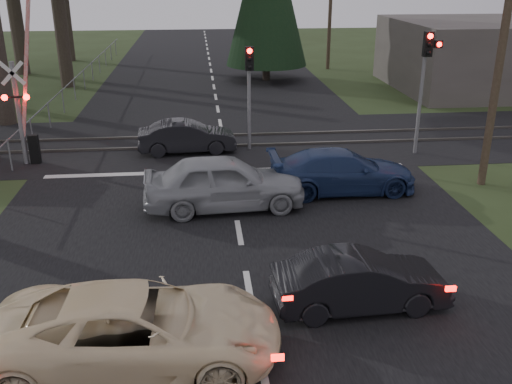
{
  "coord_description": "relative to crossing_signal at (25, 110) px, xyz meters",
  "views": [
    {
      "loc": [
        -0.99,
        -11.31,
        6.85
      ],
      "look_at": [
        0.45,
        2.73,
        1.3
      ],
      "focal_mm": 40.0,
      "sensor_mm": 36.0,
      "label": 1
    }
  ],
  "objects": [
    {
      "name": "road",
      "position": [
        7.27,
        0.21,
        -2.05
      ],
      "size": [
        14.0,
        100.0,
        0.01
      ],
      "primitive_type": "cube",
      "color": "black",
      "rests_on": "ground"
    },
    {
      "name": "silver_car",
      "position": [
        6.97,
        -4.97,
        -1.23
      ],
      "size": [
        4.96,
        2.23,
        1.66
      ],
      "primitive_type": "imported",
      "rotation": [
        0.0,
        0.0,
        1.63
      ],
      "color": "#919498",
      "rests_on": "ground"
    },
    {
      "name": "rail_far",
      "position": [
        7.27,
        3.01,
        -2.01
      ],
      "size": [
        120.0,
        0.12,
        0.1
      ],
      "primitive_type": "cube",
      "color": "#59544C",
      "rests_on": "ground"
    },
    {
      "name": "utility_pole_mid",
      "position": [
        15.77,
        20.21,
        2.67
      ],
      "size": [
        1.8,
        0.26,
        9.0
      ],
      "color": "#4C3D2D",
      "rests_on": "ground"
    },
    {
      "name": "traffic_signal_center",
      "position": [
        8.27,
        0.89,
        0.75
      ],
      "size": [
        0.32,
        0.48,
        4.1
      ],
      "color": "slate",
      "rests_on": "ground"
    },
    {
      "name": "stop_line",
      "position": [
        7.27,
        -1.59,
        -2.05
      ],
      "size": [
        13.0,
        0.35,
        0.0
      ],
      "primitive_type": "cube",
      "color": "silver",
      "rests_on": "ground"
    },
    {
      "name": "utility_pole_near",
      "position": [
        15.77,
        -3.79,
        2.67
      ],
      "size": [
        1.8,
        0.26,
        9.0
      ],
      "color": "#4C3D2D",
      "rests_on": "ground"
    },
    {
      "name": "building_right",
      "position": [
        25.27,
        12.21,
        -0.06
      ],
      "size": [
        14.0,
        10.0,
        4.0
      ],
      "primitive_type": "cube",
      "color": "#59514C",
      "rests_on": "ground"
    },
    {
      "name": "ground",
      "position": [
        7.27,
        -9.79,
        -2.06
      ],
      "size": [
        120.0,
        120.0,
        0.0
      ],
      "primitive_type": "plane",
      "color": "#283518",
      "rests_on": "ground"
    },
    {
      "name": "blue_sedan",
      "position": [
        10.85,
        -3.98,
        -1.36
      ],
      "size": [
        4.83,
        2.04,
        1.39
      ],
      "primitive_type": "imported",
      "rotation": [
        0.0,
        0.0,
        1.59
      ],
      "color": "navy",
      "rests_on": "ground"
    },
    {
      "name": "cream_coupe",
      "position": [
        5.01,
        -12.17,
        -1.32
      ],
      "size": [
        5.35,
        2.6,
        1.47
      ],
      "primitive_type": "imported",
      "rotation": [
        0.0,
        0.0,
        1.54
      ],
      "color": "beige",
      "rests_on": "ground"
    },
    {
      "name": "dark_hatchback",
      "position": [
        9.58,
        -10.76,
        -1.44
      ],
      "size": [
        3.81,
        1.52,
        1.23
      ],
      "primitive_type": "imported",
      "rotation": [
        0.0,
        0.0,
        1.63
      ],
      "color": "black",
      "rests_on": "ground"
    },
    {
      "name": "traffic_signal_right",
      "position": [
        14.82,
        -0.31,
        1.26
      ],
      "size": [
        0.68,
        0.48,
        4.7
      ],
      "color": "slate",
      "rests_on": "ground"
    },
    {
      "name": "rail_corridor",
      "position": [
        7.27,
        2.21,
        -2.05
      ],
      "size": [
        120.0,
        8.0,
        0.01
      ],
      "primitive_type": "cube",
      "color": "black",
      "rests_on": "ground"
    },
    {
      "name": "fence_left",
      "position": [
        -0.53,
        12.71,
        -2.06
      ],
      "size": [
        0.1,
        36.0,
        1.2
      ],
      "primitive_type": null,
      "color": "slate",
      "rests_on": "ground"
    },
    {
      "name": "rail_near",
      "position": [
        7.27,
        1.41,
        -2.01
      ],
      "size": [
        120.0,
        0.12,
        0.1
      ],
      "primitive_type": "cube",
      "color": "#59544C",
      "rests_on": "ground"
    },
    {
      "name": "crossing_signal",
      "position": [
        0.0,
        0.0,
        0.0
      ],
      "size": [
        1.62,
        0.38,
        6.96
      ],
      "color": "slate",
      "rests_on": "ground"
    },
    {
      "name": "dark_car_far",
      "position": [
        5.79,
        0.85,
        -1.43
      ],
      "size": [
        3.88,
        1.52,
        1.26
      ],
      "primitive_type": "imported",
      "rotation": [
        0.0,
        0.0,
        1.62
      ],
      "color": "black",
      "rests_on": "ground"
    }
  ]
}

